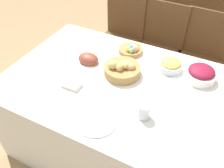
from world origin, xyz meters
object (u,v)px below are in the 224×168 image
chair_far_center (158,48)px  ham_platter (88,60)px  drinking_cup (144,111)px  butter_dish (71,84)px  egg_basket (131,50)px  chair_far_right (199,59)px  bread_basket (122,69)px  fork (75,112)px  knife (119,130)px  beet_salad_bowl (201,74)px  dinner_plate (96,121)px  pineapple_bowl (170,65)px  chair_far_left (119,38)px  spoon (124,132)px  sideboard (201,20)px

chair_far_center → ham_platter: bearing=-111.2°
ham_platter → drinking_cup: (0.56, -0.30, 0.02)m
drinking_cup → butter_dish: 0.53m
egg_basket → chair_far_right: bearing=45.7°
bread_basket → ham_platter: size_ratio=1.06×
fork → knife: bearing=-2.1°
beet_salad_bowl → chair_far_right: bearing=97.0°
chair_far_center → dinner_plate: bearing=-87.8°
egg_basket → pineapple_bowl: 0.34m
beet_salad_bowl → fork: (-0.59, -0.65, -0.05)m
chair_far_left → knife: size_ratio=5.57×
chair_far_right → dinner_plate: chair_far_right is taller
chair_far_left → chair_far_center: 0.42m
fork → spoon: 0.32m
dinner_plate → drinking_cup: drinking_cup is taller
ham_platter → egg_basket: bearing=49.2°
sideboard → bread_basket: size_ratio=5.82×
sideboard → bread_basket: sideboard is taller
ham_platter → fork: (0.19, -0.46, -0.03)m
pineapple_bowl → beet_salad_bowl: bearing=-3.1°
chair_far_right → knife: (-0.23, -1.22, 0.22)m
egg_basket → pineapple_bowl: bearing=-11.9°
bread_basket → spoon: (0.22, -0.45, -0.04)m
dinner_plate → fork: bearing=180.0°
chair_far_left → drinking_cup: chair_far_left is taller
egg_basket → butter_dish: 0.58m
chair_far_center → ham_platter: 0.85m
pineapple_bowl → butter_dish: bearing=-138.4°
bread_basket → egg_basket: 0.28m
chair_far_left → bread_basket: chair_far_left is taller
bread_basket → drinking_cup: 0.41m
ham_platter → pineapple_bowl: size_ratio=1.45×
ham_platter → drinking_cup: bearing=-28.7°
egg_basket → spoon: egg_basket is taller
beet_salad_bowl → pineapple_bowl: (-0.21, 0.01, -0.01)m
knife → butter_dish: bearing=155.0°
bread_basket → egg_basket: bread_basket is taller
pineapple_bowl → butter_dish: size_ratio=1.29×
fork → knife: same height
chair_far_center → knife: (0.16, -1.22, 0.22)m
chair_far_right → bread_basket: 0.91m
sideboard → ham_platter: size_ratio=6.16×
sideboard → drinking_cup: (-0.00, -2.00, 0.34)m
pineapple_bowl → sideboard: bearing=90.1°
dinner_plate → spoon: size_ratio=1.45×
chair_far_right → fork: (-0.52, -1.22, 0.22)m
sideboard → egg_basket: sideboard is taller
pineapple_bowl → knife: (-0.09, -0.66, -0.04)m
pineapple_bowl → egg_basket: bearing=168.1°
beet_salad_bowl → butter_dish: size_ratio=1.61×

